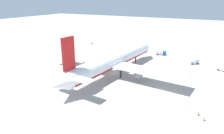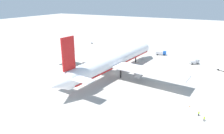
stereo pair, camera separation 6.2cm
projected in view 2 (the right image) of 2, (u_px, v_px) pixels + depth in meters
The scene contains 9 objects.
ground_plane at pixel (114, 74), 101.74m from camera, with size 600.00×600.00×0.00m, color #ADA8A0.
airliner at pixel (113, 61), 98.62m from camera, with size 77.01×71.98×22.79m.
service_truck_2 at pixel (161, 53), 134.06m from camera, with size 4.31×6.94×2.64m.
service_truck_3 at pixel (195, 62), 115.70m from camera, with size 4.53×5.20×2.59m.
service_truck_4 at pixel (224, 68), 104.48m from camera, with size 4.77×7.12×3.00m.
baggage_cart_0 at pixel (92, 43), 168.19m from camera, with size 2.71×2.45×1.19m.
ground_worker_1 at pixel (199, 113), 65.12m from camera, with size 0.56×0.56×1.63m.
ground_worker_2 at pixel (204, 119), 62.20m from camera, with size 0.46×0.46×1.72m.
traffic_cone_2 at pixel (190, 106), 70.59m from camera, with size 0.36×0.36×0.55m, color orange.
Camera 2 is at (-84.47, -44.29, 35.59)m, focal length 33.06 mm.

